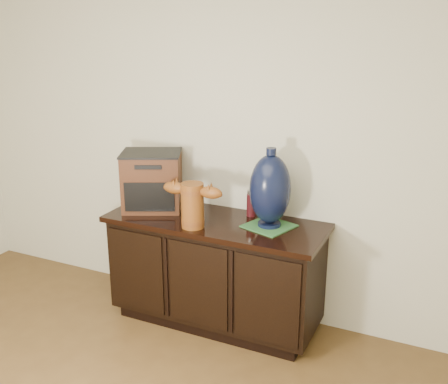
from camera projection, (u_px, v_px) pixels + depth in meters
The scene contains 6 objects.
sideboard at pixel (216, 271), 3.55m from camera, with size 1.46×0.56×0.75m.
terracotta_vessel at pixel (193, 203), 3.27m from camera, with size 0.41×0.15×0.29m.
tv_radio at pixel (152, 181), 3.60m from camera, with size 0.50×0.46×0.40m.
green_mat at pixel (269, 226), 3.33m from camera, with size 0.27×0.27×0.01m, color #2B612F.
lamp_base at pixel (270, 190), 3.25m from camera, with size 0.33×0.33×0.50m.
spray_can at pixel (251, 203), 3.49m from camera, with size 0.06×0.06×0.18m.
Camera 1 is at (1.41, -0.66, 1.98)m, focal length 42.00 mm.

